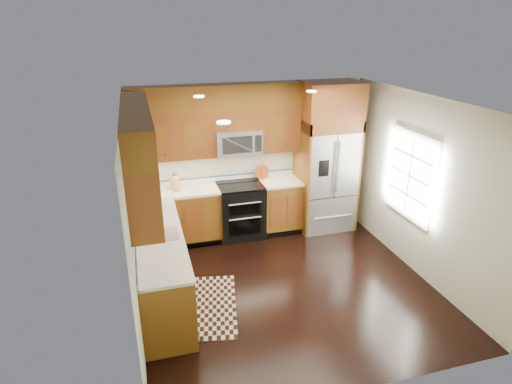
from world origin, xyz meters
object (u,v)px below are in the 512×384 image
object	(u,v)px
utensil_crock	(263,172)
refrigerator	(327,158)
range	(240,211)
rug	(205,306)
knife_block	(175,183)

from	to	relation	value
utensil_crock	refrigerator	bearing A→B (deg)	-13.46
range	utensil_crock	bearing A→B (deg)	25.55
refrigerator	utensil_crock	xyz separation A→B (m)	(-1.09, 0.26, -0.25)
rug	refrigerator	bearing A→B (deg)	46.65
knife_block	utensil_crock	distance (m)	1.54
refrigerator	rug	world-z (taller)	refrigerator
range	refrigerator	xyz separation A→B (m)	(1.55, -0.04, 0.83)
refrigerator	knife_block	xyz separation A→B (m)	(-2.62, 0.12, -0.24)
range	knife_block	xyz separation A→B (m)	(-1.07, 0.09, 0.59)
rug	knife_block	distance (m)	2.21
utensil_crock	rug	bearing A→B (deg)	-124.32
range	utensil_crock	world-z (taller)	utensil_crock
knife_block	range	bearing A→B (deg)	-4.63
knife_block	utensil_crock	size ratio (longest dim) A/B	0.90
knife_block	rug	bearing A→B (deg)	-86.43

